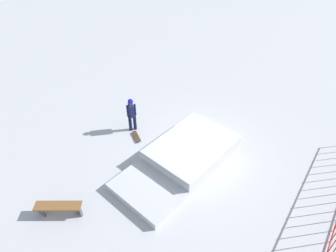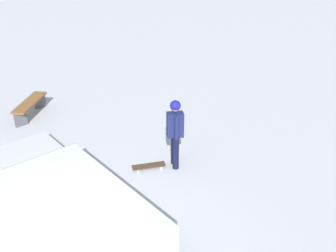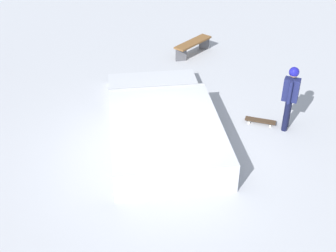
# 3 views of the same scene
# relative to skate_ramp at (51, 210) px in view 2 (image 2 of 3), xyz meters

# --- Properties ---
(ground_plane) EXTENTS (60.00, 60.00, 0.00)m
(ground_plane) POSITION_rel_skate_ramp_xyz_m (-0.73, 0.22, -0.32)
(ground_plane) COLOR #A8AAB2
(skate_ramp) EXTENTS (5.55, 2.93, 0.74)m
(skate_ramp) POSITION_rel_skate_ramp_xyz_m (0.00, 0.00, 0.00)
(skate_ramp) COLOR #B0B3BB
(skate_ramp) RESTS_ON ground
(skater) EXTENTS (0.39, 0.44, 1.73)m
(skater) POSITION_rel_skate_ramp_xyz_m (-0.21, -3.16, 0.69)
(skater) COLOR black
(skater) RESTS_ON ground
(skateboard) EXTENTS (0.56, 0.80, 0.09)m
(skateboard) POSITION_rel_skate_ramp_xyz_m (0.13, -2.62, -0.24)
(skateboard) COLOR #3F2D1E
(skateboard) RESTS_ON ground
(park_bench) EXTENTS (1.31, 1.50, 0.48)m
(park_bench) POSITION_rel_skate_ramp_xyz_m (4.76, -1.93, 0.04)
(park_bench) COLOR brown
(park_bench) RESTS_ON ground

